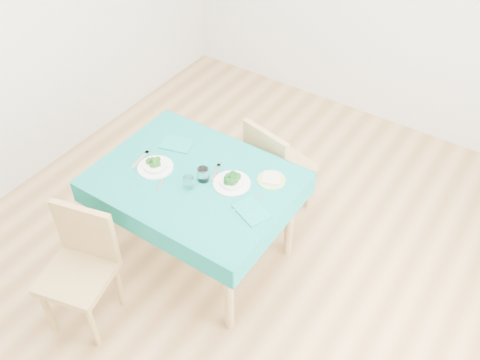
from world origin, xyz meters
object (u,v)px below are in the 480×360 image
Objects in this scene: chair_far at (282,159)px; bowl_far at (232,180)px; bowl_near at (155,164)px; side_plate at (271,180)px; table at (198,218)px; chair_near at (74,269)px.

chair_far is 4.26× the size of bowl_far.
bowl_near is 0.52m from bowl_far.
chair_far is 5.60× the size of side_plate.
chair_far is 0.98m from bowl_near.
bowl_far reaches higher than bowl_near.
bowl_near is 0.98× the size of bowl_far.
side_plate is at bearing 31.07° from table.
bowl_far is 1.31× the size of side_plate.
side_plate is (0.19, 0.17, -0.03)m from bowl_far.
table is 6.92× the size of side_plate.
bowl_near is (-0.49, -0.80, 0.29)m from chair_far.
chair_near is 4.22× the size of bowl_far.
chair_far reaches higher than chair_near.
bowl_near reaches higher than table.
bowl_near is (-0.26, -0.07, 0.41)m from table.
bowl_far reaches higher than side_plate.
table is 0.78m from chair_far.
bowl_far is 0.25m from side_plate.
bowl_far is at bearing 103.00° from chair_far.
chair_far is (0.51, 1.56, 0.00)m from chair_near.
chair_far is at bearing 72.85° from table.
bowl_far is (0.52, 0.91, 0.30)m from chair_near.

